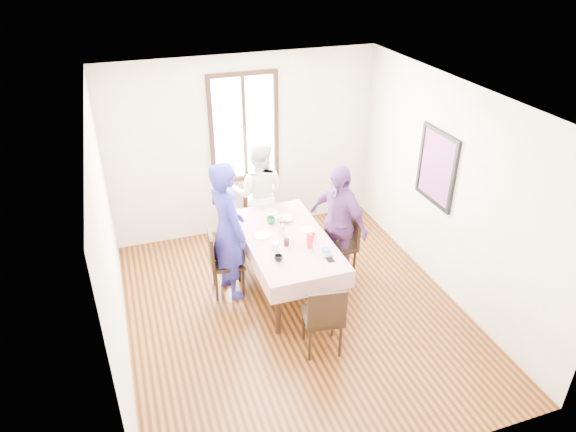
% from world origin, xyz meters
% --- Properties ---
extents(ground, '(4.50, 4.50, 0.00)m').
position_xyz_m(ground, '(0.00, 0.00, 0.00)').
color(ground, black).
rests_on(ground, ground).
extents(back_wall, '(4.00, 0.00, 4.00)m').
position_xyz_m(back_wall, '(0.00, 2.25, 1.35)').
color(back_wall, beige).
rests_on(back_wall, ground).
extents(right_wall, '(0.00, 4.50, 4.50)m').
position_xyz_m(right_wall, '(2.00, 0.00, 1.35)').
color(right_wall, beige).
rests_on(right_wall, ground).
extents(window_frame, '(1.02, 0.06, 1.62)m').
position_xyz_m(window_frame, '(0.00, 2.23, 1.65)').
color(window_frame, black).
rests_on(window_frame, back_wall).
extents(window_pane, '(0.90, 0.02, 1.50)m').
position_xyz_m(window_pane, '(0.00, 2.24, 1.65)').
color(window_pane, white).
rests_on(window_pane, back_wall).
extents(art_poster, '(0.04, 0.76, 0.96)m').
position_xyz_m(art_poster, '(1.98, 0.30, 1.55)').
color(art_poster, red).
rests_on(art_poster, right_wall).
extents(dining_table, '(0.89, 1.76, 0.75)m').
position_xyz_m(dining_table, '(0.07, 0.54, 0.38)').
color(dining_table, black).
rests_on(dining_table, ground).
extents(tablecloth, '(1.01, 1.88, 0.01)m').
position_xyz_m(tablecloth, '(0.07, 0.54, 0.76)').
color(tablecloth, '#5E0815').
rests_on(tablecloth, dining_table).
extents(chair_left, '(0.46, 0.46, 0.91)m').
position_xyz_m(chair_left, '(-0.67, 0.70, 0.46)').
color(chair_left, black).
rests_on(chair_left, ground).
extents(chair_right, '(0.44, 0.44, 0.91)m').
position_xyz_m(chair_right, '(0.81, 0.59, 0.46)').
color(chair_right, black).
rests_on(chair_right, ground).
extents(chair_far, '(0.44, 0.44, 0.91)m').
position_xyz_m(chair_far, '(0.07, 1.75, 0.46)').
color(chair_far, black).
rests_on(chair_far, ground).
extents(chair_near, '(0.48, 0.48, 0.91)m').
position_xyz_m(chair_near, '(0.07, -0.67, 0.46)').
color(chair_near, black).
rests_on(chair_near, ground).
extents(person_left, '(0.60, 0.76, 1.82)m').
position_xyz_m(person_left, '(-0.65, 0.70, 0.91)').
color(person_left, navy).
rests_on(person_left, ground).
extents(person_far, '(0.95, 0.86, 1.60)m').
position_xyz_m(person_far, '(0.07, 1.72, 0.80)').
color(person_far, white).
rests_on(person_far, ground).
extents(person_right, '(0.75, 1.03, 1.62)m').
position_xyz_m(person_right, '(0.79, 0.59, 0.81)').
color(person_right, '#62377C').
rests_on(person_right, ground).
extents(mug_black, '(0.13, 0.13, 0.08)m').
position_xyz_m(mug_black, '(-0.19, 0.08, 0.80)').
color(mug_black, black).
rests_on(mug_black, tablecloth).
extents(mug_flag, '(0.12, 0.12, 0.08)m').
position_xyz_m(mug_flag, '(0.36, 0.41, 0.80)').
color(mug_flag, red).
rests_on(mug_flag, tablecloth).
extents(mug_green, '(0.15, 0.15, 0.09)m').
position_xyz_m(mug_green, '(-0.01, 0.95, 0.81)').
color(mug_green, '#0C7226').
rests_on(mug_green, tablecloth).
extents(serving_bowl, '(0.24, 0.24, 0.05)m').
position_xyz_m(serving_bowl, '(0.19, 0.96, 0.79)').
color(serving_bowl, white).
rests_on(serving_bowl, tablecloth).
extents(juice_carton, '(0.06, 0.06, 0.19)m').
position_xyz_m(juice_carton, '(0.26, 0.23, 0.86)').
color(juice_carton, red).
rests_on(juice_carton, tablecloth).
extents(butter_tub, '(0.14, 0.14, 0.07)m').
position_xyz_m(butter_tub, '(0.39, 0.01, 0.80)').
color(butter_tub, white).
rests_on(butter_tub, tablecloth).
extents(jam_jar, '(0.07, 0.07, 0.09)m').
position_xyz_m(jam_jar, '(0.01, 0.37, 0.81)').
color(jam_jar, black).
rests_on(jam_jar, tablecloth).
extents(drinking_glass, '(0.08, 0.08, 0.11)m').
position_xyz_m(drinking_glass, '(-0.15, 0.30, 0.82)').
color(drinking_glass, silver).
rests_on(drinking_glass, tablecloth).
extents(smartphone, '(0.08, 0.16, 0.01)m').
position_xyz_m(smartphone, '(0.39, -0.08, 0.77)').
color(smartphone, black).
rests_on(smartphone, tablecloth).
extents(flower_vase, '(0.07, 0.07, 0.15)m').
position_xyz_m(flower_vase, '(0.04, 0.62, 0.83)').
color(flower_vase, silver).
rests_on(flower_vase, tablecloth).
extents(plate_left, '(0.20, 0.20, 0.01)m').
position_xyz_m(plate_left, '(-0.22, 0.67, 0.77)').
color(plate_left, white).
rests_on(plate_left, tablecloth).
extents(plate_right, '(0.20, 0.20, 0.01)m').
position_xyz_m(plate_right, '(0.38, 0.63, 0.77)').
color(plate_right, white).
rests_on(plate_right, tablecloth).
extents(plate_far, '(0.20, 0.20, 0.01)m').
position_xyz_m(plate_far, '(0.08, 1.24, 0.77)').
color(plate_far, white).
rests_on(plate_far, tablecloth).
extents(butter_lid, '(0.12, 0.12, 0.01)m').
position_xyz_m(butter_lid, '(0.39, 0.01, 0.84)').
color(butter_lid, blue).
rests_on(butter_lid, butter_tub).
extents(flower_bunch, '(0.09, 0.09, 0.10)m').
position_xyz_m(flower_bunch, '(0.04, 0.62, 0.96)').
color(flower_bunch, yellow).
rests_on(flower_bunch, flower_vase).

